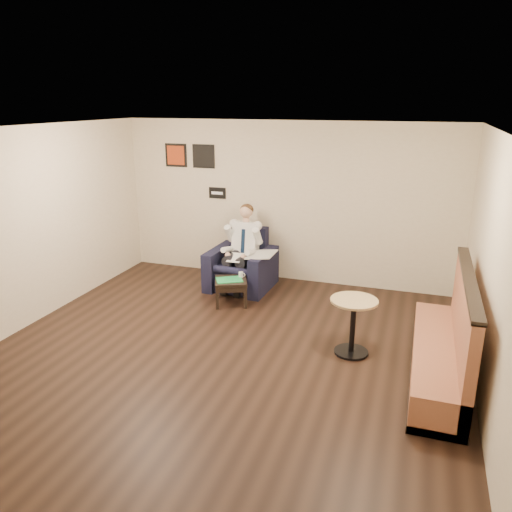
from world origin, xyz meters
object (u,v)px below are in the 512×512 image
(coffee_mug, at_px, (241,275))
(smartphone, at_px, (234,276))
(armchair, at_px, (241,260))
(banquette, at_px, (441,328))
(green_folder, at_px, (229,280))
(side_table, at_px, (231,292))
(cafe_table, at_px, (353,327))
(seated_man, at_px, (238,252))

(coffee_mug, bearing_deg, smartphone, -174.67)
(armchair, height_order, coffee_mug, armchair)
(coffee_mug, xyz_separation_m, banquette, (2.99, -1.45, 0.18))
(coffee_mug, xyz_separation_m, smartphone, (-0.12, -0.01, -0.04))
(green_folder, bearing_deg, banquette, -22.02)
(smartphone, bearing_deg, green_folder, -103.96)
(side_table, height_order, green_folder, green_folder)
(side_table, relative_size, cafe_table, 0.66)
(cafe_table, bearing_deg, coffee_mug, 148.51)
(cafe_table, bearing_deg, armchair, 140.74)
(banquette, relative_size, cafe_table, 3.29)
(smartphone, bearing_deg, cafe_table, -42.17)
(armchair, distance_m, banquette, 3.77)
(armchair, distance_m, smartphone, 0.59)
(side_table, relative_size, coffee_mug, 5.79)
(side_table, xyz_separation_m, green_folder, (-0.02, -0.03, 0.21))
(armchair, xyz_separation_m, side_table, (0.10, -0.73, -0.30))
(green_folder, bearing_deg, side_table, 56.13)
(seated_man, height_order, coffee_mug, seated_man)
(smartphone, distance_m, banquette, 3.43)
(armchair, relative_size, side_table, 2.08)
(green_folder, xyz_separation_m, cafe_table, (2.08, -1.01, -0.04))
(armchair, bearing_deg, side_table, -79.87)
(cafe_table, bearing_deg, banquette, -13.60)
(coffee_mug, xyz_separation_m, cafe_table, (1.95, -1.20, -0.08))
(banquette, bearing_deg, smartphone, 155.21)
(banquette, bearing_deg, cafe_table, 166.40)
(side_table, bearing_deg, green_folder, -123.87)
(coffee_mug, bearing_deg, armchair, 109.76)
(seated_man, xyz_separation_m, banquette, (3.20, -1.88, -0.06))
(side_table, xyz_separation_m, banquette, (3.09, -1.29, 0.42))
(coffee_mug, relative_size, banquette, 0.03)
(coffee_mug, distance_m, banquette, 3.32)
(armchair, distance_m, seated_man, 0.22)
(banquette, xyz_separation_m, cafe_table, (-1.03, 0.25, -0.25))
(smartphone, relative_size, cafe_table, 0.17)
(armchair, relative_size, banquette, 0.42)
(banquette, bearing_deg, seated_man, 149.48)
(seated_man, bearing_deg, smartphone, -76.23)
(seated_man, relative_size, coffee_mug, 15.96)
(side_table, distance_m, banquette, 3.38)
(side_table, bearing_deg, cafe_table, -26.66)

